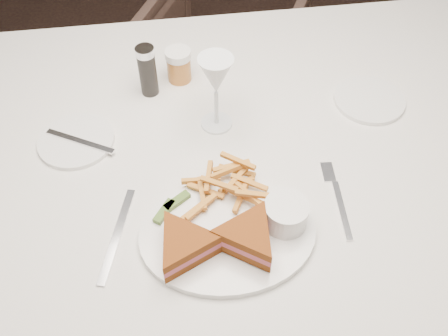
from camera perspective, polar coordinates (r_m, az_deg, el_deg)
name	(u,v)px	position (r m, az deg, el deg)	size (l,w,h in m)	color
ground	(151,224)	(1.85, -8.36, -6.36)	(5.00, 5.00, 0.00)	black
table	(224,258)	(1.32, -0.03, -10.29)	(1.62, 1.08, 0.75)	silver
chair_far	(223,56)	(2.04, -0.14, 12.71)	(0.57, 0.53, 0.58)	#49342D
table_setting	(220,178)	(0.94, -0.41, -1.13)	(0.80, 0.62, 0.18)	white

